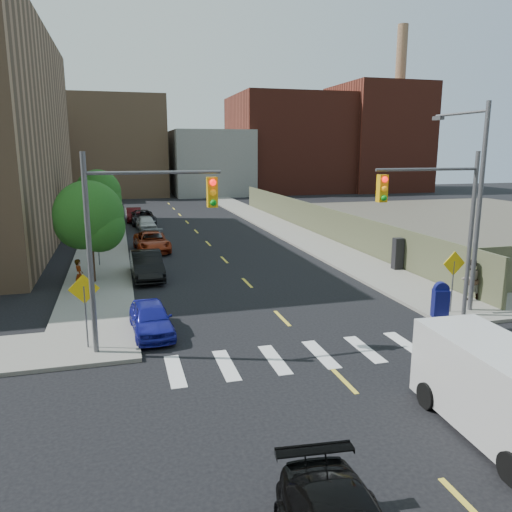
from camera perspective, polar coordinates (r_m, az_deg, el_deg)
ground at (r=14.75m, az=13.31°, el=-16.85°), size 160.00×160.00×0.00m
sidewalk_nw at (r=53.20m, az=-16.72°, el=4.01°), size 3.50×73.00×0.15m
sidewalk_ne at (r=55.05m, az=-0.34°, el=4.77°), size 3.50×73.00×0.15m
fence_north at (r=42.78m, az=6.80°, el=4.17°), size 0.12×44.00×2.50m
gravel_lot at (r=54.19m, az=24.30°, el=3.54°), size 36.00×42.00×0.06m
bg_bldg_west at (r=82.70m, az=-26.70°, el=10.07°), size 14.00×18.00×12.00m
bg_bldg_midwest at (r=83.23m, az=-15.45°, el=11.94°), size 14.00×16.00×15.00m
bg_bldg_center at (r=82.53m, az=-5.43°, el=10.57°), size 12.00×16.00×10.00m
bg_bldg_east at (r=87.96m, az=3.53°, el=12.65°), size 18.00×18.00×16.00m
bg_bldg_fareast at (r=92.62m, az=13.61°, el=12.93°), size 14.00×16.00×18.00m
smokestack at (r=94.84m, az=15.97°, el=15.81°), size 1.80×1.80×28.00m
signal_nw at (r=17.41m, az=-13.70°, el=3.38°), size 4.59×0.30×7.00m
signal_ne at (r=21.40m, az=20.35°, el=4.54°), size 4.59×0.30×7.00m
streetlight_ne at (r=23.39m, az=23.64°, el=6.56°), size 0.25×3.70×9.00m
warn_sign_nw at (r=18.48m, az=-19.01°, el=-4.50°), size 1.06×0.06×2.83m
warn_sign_ne at (r=22.95m, az=21.64°, el=-1.54°), size 1.06×0.06×2.83m
warn_sign_midwest at (r=31.66m, az=-17.65°, el=2.29°), size 1.06×0.06×2.83m
tree_west_near at (r=27.54m, az=-18.54°, el=3.98°), size 3.66×3.64×5.52m
tree_west_far at (r=42.45m, az=-17.57°, el=6.67°), size 3.66×3.64×5.52m
parked_car_blue at (r=19.93m, az=-11.91°, el=-6.99°), size 1.72×3.81×1.27m
parked_car_black at (r=28.42m, az=-12.36°, el=-1.02°), size 1.74×4.65×1.52m
parked_car_red at (r=35.99m, az=-11.82°, el=1.60°), size 2.52×5.02×1.36m
parked_car_silver at (r=36.83m, az=-11.67°, el=1.74°), size 2.00×4.35×1.23m
parked_car_white at (r=45.44m, az=-12.44°, el=3.69°), size 1.83×3.99×1.33m
parked_car_maroon at (r=51.62m, az=-13.80°, el=4.61°), size 1.48×4.12×1.35m
parked_car_grey at (r=49.38m, az=-12.83°, el=4.33°), size 2.45×4.96×1.35m
cargo_van at (r=14.22m, az=25.84°, el=-13.40°), size 2.32×5.18×2.33m
mailbox at (r=22.31m, az=20.33°, el=-4.76°), size 0.73×0.62×1.52m
payphone at (r=30.46m, az=15.88°, el=0.27°), size 0.56×0.46×1.85m
pedestrian_west at (r=26.18m, az=-19.55°, el=-2.09°), size 0.50×0.66×1.64m
pedestrian_east at (r=25.38m, az=23.30°, el=-2.48°), size 0.97×0.77×1.92m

